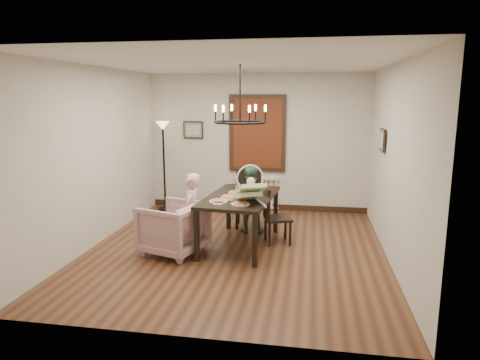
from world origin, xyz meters
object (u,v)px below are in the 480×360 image
(chair_far, at_px, (248,198))
(baby_bouncer, at_px, (249,190))
(floor_lamp, at_px, (164,167))
(seated_man, at_px, (249,204))
(drinking_glass, at_px, (245,191))
(chair_right, at_px, (278,215))
(armchair, at_px, (173,228))
(dining_table, at_px, (240,201))
(elderly_woman, at_px, (191,219))

(chair_far, bearing_deg, baby_bouncer, -85.92)
(baby_bouncer, xyz_separation_m, floor_lamp, (-2.14, 2.38, -0.10))
(seated_man, bearing_deg, drinking_glass, 90.55)
(chair_right, xyz_separation_m, seated_man, (-0.54, 0.54, 0.02))
(floor_lamp, bearing_deg, chair_right, -34.38)
(chair_right, bearing_deg, drinking_glass, 89.28)
(armchair, xyz_separation_m, baby_bouncer, (1.15, 0.06, 0.61))
(dining_table, relative_size, armchair, 2.11)
(chair_far, bearing_deg, dining_table, -93.51)
(chair_right, xyz_separation_m, floor_lamp, (-2.50, 1.71, 0.44))
(chair_far, bearing_deg, elderly_woman, -120.29)
(dining_table, xyz_separation_m, seated_man, (0.03, 0.77, -0.24))
(chair_right, bearing_deg, armchair, 98.77)
(chair_right, xyz_separation_m, baby_bouncer, (-0.37, -0.67, 0.54))
(elderly_woman, relative_size, baby_bouncer, 1.70)
(armchair, relative_size, drinking_glass, 6.60)
(armchair, xyz_separation_m, drinking_glass, (0.99, 0.58, 0.48))
(chair_right, relative_size, drinking_glass, 7.14)
(floor_lamp, bearing_deg, chair_far, -25.49)
(drinking_glass, bearing_deg, chair_far, 95.14)
(elderly_woman, bearing_deg, baby_bouncer, 84.69)
(floor_lamp, bearing_deg, baby_bouncer, -48.13)
(seated_man, bearing_deg, chair_far, -78.14)
(baby_bouncer, height_order, floor_lamp, floor_lamp)
(elderly_woman, bearing_deg, armchair, -63.46)
(floor_lamp, bearing_deg, elderly_woman, -61.91)
(baby_bouncer, bearing_deg, floor_lamp, 108.55)
(dining_table, relative_size, seated_man, 1.88)
(elderly_woman, bearing_deg, chair_right, 114.41)
(floor_lamp, bearing_deg, armchair, -67.91)
(dining_table, bearing_deg, armchair, -146.60)
(chair_right, distance_m, seated_man, 0.77)
(chair_far, distance_m, elderly_woman, 1.56)
(dining_table, bearing_deg, elderly_woman, -146.36)
(chair_far, bearing_deg, drinking_glass, -89.98)
(drinking_glass, bearing_deg, baby_bouncer, -73.55)
(armchair, relative_size, seated_man, 0.89)
(drinking_glass, bearing_deg, elderly_woman, -149.05)
(seated_man, height_order, baby_bouncer, baby_bouncer)
(chair_far, height_order, chair_right, chair_far)
(chair_far, relative_size, floor_lamp, 0.58)
(chair_far, bearing_deg, seated_man, -81.90)
(dining_table, relative_size, drinking_glass, 13.93)
(elderly_woman, bearing_deg, dining_table, 117.46)
(dining_table, xyz_separation_m, drinking_glass, (0.06, 0.08, 0.15))
(armchair, bearing_deg, dining_table, 136.15)
(armchair, relative_size, baby_bouncer, 1.45)
(chair_far, relative_size, drinking_glass, 8.07)
(chair_far, distance_m, chair_right, 1.01)
(elderly_woman, xyz_separation_m, baby_bouncer, (0.90, -0.07, 0.50))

